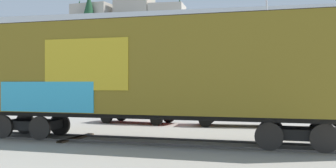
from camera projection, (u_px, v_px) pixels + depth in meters
The scene contains 7 objects.
ground_plane at pixel (190, 143), 14.85m from camera, with size 260.00×260.00×0.00m, color gray.
track at pixel (176, 142), 14.89m from camera, with size 59.97×5.86×0.08m.
freight_car at pixel (151, 70), 15.16m from camera, with size 14.91×3.85×4.67m.
flagpole at pixel (265, 27), 26.76m from camera, with size 0.48×1.53×9.25m.
hillside at pixel (245, 60), 71.73m from camera, with size 142.10×32.63×16.75m.
parked_car_red at pixel (138, 109), 22.40m from camera, with size 4.62×2.47×1.52m.
parked_car_tan at pixel (237, 110), 20.85m from camera, with size 4.72×1.98×1.65m.
Camera 1 is at (2.50, -14.65, 2.19)m, focal length 43.63 mm.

